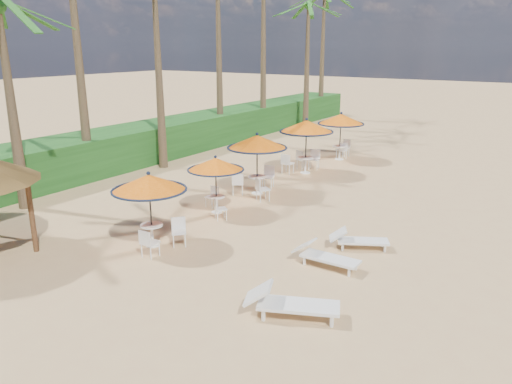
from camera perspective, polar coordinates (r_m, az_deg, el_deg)
ground at (r=12.67m, az=2.45°, el=-11.14°), size 160.00×160.00×0.00m
scrub_hedge at (r=28.64m, az=-9.71°, el=6.27°), size 3.00×40.00×1.80m
station_0 at (r=14.94m, az=-11.94°, el=0.23°), size 2.24×2.24×2.33m
station_1 at (r=17.77m, az=-4.63°, el=2.60°), size 2.04×2.04×2.12m
station_2 at (r=20.00m, az=0.11°, el=4.90°), size 2.43×2.53×2.53m
station_3 at (r=23.53m, az=5.70°, el=6.76°), size 2.52×2.53×2.63m
station_4 at (r=26.65m, az=9.72°, el=7.75°), size 2.42×2.42×2.52m
lounger_near at (r=11.40m, az=3.75°, el=-12.47°), size 2.21×1.45×0.76m
lounger_mid at (r=13.93m, az=7.74°, el=-7.18°), size 1.88×0.59×0.67m
lounger_far at (r=15.24m, az=11.46°, el=-5.33°), size 1.80×1.30×0.63m
palm_6 at (r=36.44m, az=6.02°, el=19.66°), size 5.00×5.00×8.70m
palm_7 at (r=41.81m, az=7.81°, el=20.62°), size 5.00×5.00×9.81m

